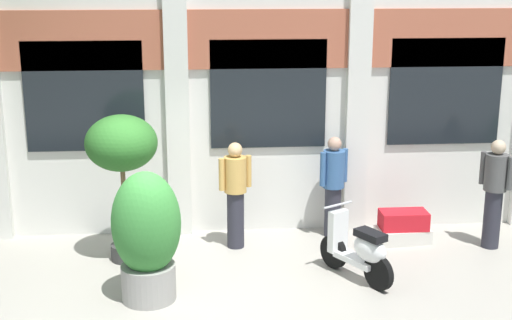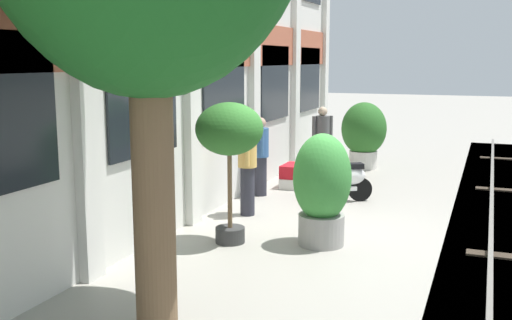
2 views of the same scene
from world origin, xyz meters
TOP-DOWN VIEW (x-y plane):
  - ground_plane at (0.00, 0.00)m, footprint 80.00×80.00m
  - apartment_facade at (0.00, 2.65)m, footprint 17.34×0.64m
  - potted_plant_stone_basin at (-0.36, -0.01)m, footprint 0.88×0.88m
  - potted_plant_square_trough at (3.47, 1.69)m, footprint 0.85×0.53m
  - potted_plant_ribbed_drum at (6.31, 0.70)m, footprint 1.15×1.15m
  - potted_plant_tall_urn at (-0.77, 1.33)m, footprint 1.02×1.02m
  - scooter_near_curb at (2.47, 0.35)m, footprint 0.82×1.23m
  - resident_by_doorway at (0.85, 1.70)m, footprint 0.50×0.34m
  - resident_watching_tracks at (4.75, 1.38)m, footprint 0.37×0.43m
  - resident_near_plants at (2.42, 2.05)m, footprint 0.48×0.34m

SIDE VIEW (x-z plane):
  - ground_plane at x=0.00m, z-range 0.00..0.00m
  - potted_plant_square_trough at x=3.47m, z-range -0.01..0.49m
  - scooter_near_curb at x=2.47m, z-range -0.05..0.93m
  - resident_near_plants at x=2.42m, z-range 0.06..1.68m
  - resident_by_doorway at x=0.85m, z-range 0.06..1.71m
  - potted_plant_stone_basin at x=-0.36m, z-range 0.04..1.75m
  - resident_watching_tracks at x=4.75m, z-range 0.06..1.76m
  - potted_plant_ribbed_drum at x=6.31m, z-range 0.08..1.80m
  - potted_plant_tall_urn at x=-0.77m, z-range 0.59..2.75m
  - apartment_facade at x=0.00m, z-range -0.01..7.50m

